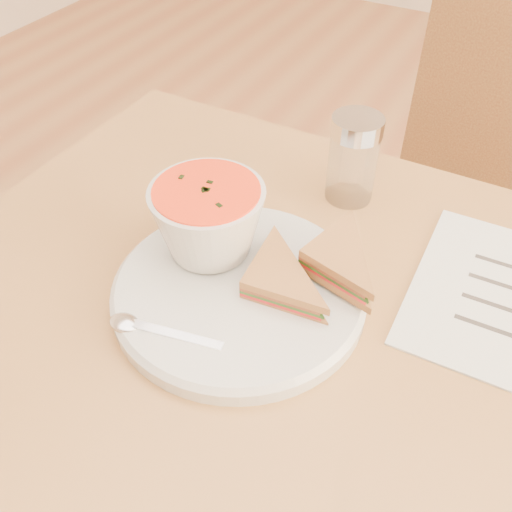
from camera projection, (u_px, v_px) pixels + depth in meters
The scene contains 8 objects.
dining_table at pixel (319, 500), 0.84m from camera, with size 1.00×0.70×0.75m, color olive, non-canonical shape.
chair_far at pixel (455, 255), 1.07m from camera, with size 0.43×0.43×0.96m, color brown, non-canonical shape.
plate at pixel (239, 292), 0.62m from camera, with size 0.28×0.28×0.02m, color silver, non-canonical shape.
soup_bowl at pixel (209, 223), 0.63m from camera, with size 0.13×0.13×0.09m, color silver, non-canonical shape.
sandwich_half_a at pixel (239, 292), 0.59m from camera, with size 0.10×0.10×0.03m, color #BB7542, non-canonical shape.
sandwich_half_b at pixel (298, 260), 0.61m from camera, with size 0.10×0.10×0.03m, color #BB7542, non-canonical shape.
spoon at pixel (170, 334), 0.56m from camera, with size 0.17×0.03×0.01m, color silver, non-canonical shape.
condiment_shaker at pixel (353, 159), 0.72m from camera, with size 0.06×0.06×0.12m, color silver, non-canonical shape.
Camera 1 is at (0.09, -0.36, 1.22)m, focal length 40.00 mm.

